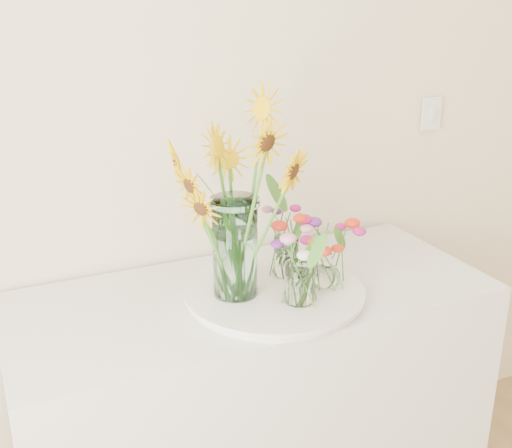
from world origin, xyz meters
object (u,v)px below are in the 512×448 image
Objects in this scene: small_vase_c at (286,257)px; mason_jar at (235,248)px; small_vase_a at (300,280)px; small_vase_b at (327,268)px; tray at (274,295)px; counter at (253,419)px.

mason_jar is at bearing -164.05° from small_vase_c.
small_vase_a is at bearing -40.37° from mason_jar.
small_vase_a reaches higher than small_vase_b.
mason_jar is 2.10× the size of small_vase_a.
small_vase_a is 0.18m from small_vase_c.
tray is 3.57× the size of small_vase_a.
mason_jar is 0.20m from small_vase_a.
counter is 0.47m from tray.
small_vase_c reaches higher than counter.
small_vase_b is at bearing -14.54° from tray.
small_vase_a is 1.20× the size of small_vase_b.
small_vase_a is (0.14, -0.12, -0.07)m from mason_jar.
mason_jar reaches higher than small_vase_b.
small_vase_a is (0.06, -0.17, 0.54)m from counter.
small_vase_c reaches higher than tray.
small_vase_b is at bearing -31.00° from counter.
small_vase_c is at bearing 74.41° from small_vase_a.
tray is at bearing -135.49° from small_vase_c.
tray is 0.13m from small_vase_c.
mason_jar is 0.21m from small_vase_c.
tray is 0.19m from mason_jar.
small_vase_c is at bearing 15.95° from mason_jar.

